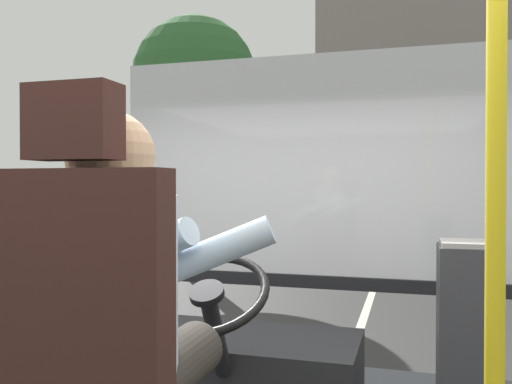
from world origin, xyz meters
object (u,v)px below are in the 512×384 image
Objects in this scene: steering_console at (242,374)px; fare_box at (464,349)px; bus_driver at (121,301)px; handrail_pole at (495,231)px.

steering_console is 1.01m from fare_box.
bus_driver reaches higher than steering_console.
steering_console is at bearing 130.82° from handrail_pole.
bus_driver is 0.40× the size of handrail_pole.
fare_box is (0.98, 1.03, -0.36)m from bus_driver.
fare_box is at bearing -4.24° from steering_console.
handrail_pole is at bearing 0.11° from bus_driver.
handrail_pole is (0.95, 0.00, 0.22)m from bus_driver.
bus_driver is 1.47m from fare_box.
fare_box reaches higher than steering_console.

